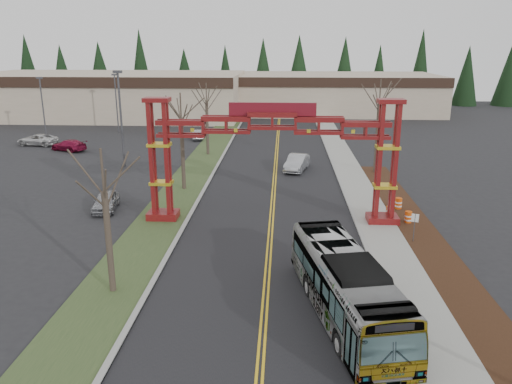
# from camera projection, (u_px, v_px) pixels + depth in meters

# --- Properties ---
(ground) EXTENTS (200.00, 200.00, 0.00)m
(ground) POSITION_uv_depth(u_px,v_px,m) (259.00, 380.00, 19.25)
(ground) COLOR black
(ground) RESTS_ON ground
(road) EXTENTS (12.00, 110.00, 0.02)m
(road) POSITION_uv_depth(u_px,v_px,m) (273.00, 193.00, 43.17)
(road) COLOR black
(road) RESTS_ON ground
(lane_line_left) EXTENTS (0.12, 100.00, 0.01)m
(lane_line_left) POSITION_uv_depth(u_px,v_px,m) (272.00, 193.00, 43.17)
(lane_line_left) COLOR yellow
(lane_line_left) RESTS_ON road
(lane_line_right) EXTENTS (0.12, 100.00, 0.01)m
(lane_line_right) POSITION_uv_depth(u_px,v_px,m) (275.00, 193.00, 43.16)
(lane_line_right) COLOR yellow
(lane_line_right) RESTS_ON road
(curb_right) EXTENTS (0.30, 110.00, 0.15)m
(curb_right) POSITION_uv_depth(u_px,v_px,m) (345.00, 194.00, 42.83)
(curb_right) COLOR #989893
(curb_right) RESTS_ON ground
(sidewalk_right) EXTENTS (2.60, 110.00, 0.14)m
(sidewalk_right) POSITION_uv_depth(u_px,v_px,m) (362.00, 194.00, 42.75)
(sidewalk_right) COLOR gray
(sidewalk_right) RESTS_ON ground
(landscape_strip) EXTENTS (2.60, 50.00, 0.12)m
(landscape_strip) POSITION_uv_depth(u_px,v_px,m) (447.00, 272.00, 28.26)
(landscape_strip) COLOR black
(landscape_strip) RESTS_ON ground
(grass_median) EXTENTS (4.00, 110.00, 0.08)m
(grass_median) POSITION_uv_depth(u_px,v_px,m) (182.00, 192.00, 43.59)
(grass_median) COLOR #324723
(grass_median) RESTS_ON ground
(curb_left) EXTENTS (0.30, 110.00, 0.15)m
(curb_left) POSITION_uv_depth(u_px,v_px,m) (203.00, 192.00, 43.48)
(curb_left) COLOR #989893
(curb_left) RESTS_ON ground
(gateway_arch) EXTENTS (18.20, 1.60, 8.90)m
(gateway_arch) POSITION_uv_depth(u_px,v_px,m) (272.00, 140.00, 34.77)
(gateway_arch) COLOR #5B0B13
(gateway_arch) RESTS_ON ground
(retail_building_west) EXTENTS (46.00, 22.30, 7.50)m
(retail_building_west) POSITION_uv_depth(u_px,v_px,m) (111.00, 95.00, 88.64)
(retail_building_west) COLOR tan
(retail_building_west) RESTS_ON ground
(retail_building_east) EXTENTS (38.00, 20.30, 7.00)m
(retail_building_east) POSITION_uv_depth(u_px,v_px,m) (333.00, 93.00, 94.22)
(retail_building_east) COLOR tan
(retail_building_east) RESTS_ON ground
(conifer_treeline) EXTENTS (116.10, 5.60, 13.00)m
(conifer_treeline) POSITION_uv_depth(u_px,v_px,m) (282.00, 73.00, 105.42)
(conifer_treeline) COLOR black
(conifer_treeline) RESTS_ON ground
(transit_bus) EXTENTS (4.90, 11.59, 3.14)m
(transit_bus) POSITION_uv_depth(u_px,v_px,m) (345.00, 286.00, 23.33)
(transit_bus) COLOR #9DA1A4
(transit_bus) RESTS_ON ground
(silver_sedan) EXTENTS (2.89, 5.21, 1.63)m
(silver_sedan) POSITION_uv_depth(u_px,v_px,m) (297.00, 163.00, 50.84)
(silver_sedan) COLOR #A5A8AD
(silver_sedan) RESTS_ON ground
(parked_car_near_a) EXTENTS (2.23, 4.34, 1.41)m
(parked_car_near_a) POSITION_uv_depth(u_px,v_px,m) (106.00, 201.00, 38.76)
(parked_car_near_a) COLOR gray
(parked_car_near_a) RESTS_ON ground
(parked_car_mid_a) EXTENTS (5.07, 3.69, 1.37)m
(parked_car_mid_a) POSITION_uv_depth(u_px,v_px,m) (69.00, 145.00, 60.28)
(parked_car_mid_a) COLOR maroon
(parked_car_mid_a) RESTS_ON ground
(parked_car_far_a) EXTENTS (2.40, 4.24, 1.32)m
(parked_car_far_a) POSITION_uv_depth(u_px,v_px,m) (197.00, 134.00, 67.56)
(parked_car_far_a) COLOR #A3A5AB
(parked_car_far_a) RESTS_ON ground
(parked_car_far_b) EXTENTS (5.36, 3.02, 1.42)m
(parked_car_far_b) POSITION_uv_depth(u_px,v_px,m) (37.00, 140.00, 63.54)
(parked_car_far_b) COLOR silver
(parked_car_far_b) RESTS_ON ground
(bare_tree_median_near) EXTENTS (3.29, 3.29, 7.63)m
(bare_tree_median_near) POSITION_uv_depth(u_px,v_px,m) (104.00, 192.00, 24.57)
(bare_tree_median_near) COLOR #382D26
(bare_tree_median_near) RESTS_ON ground
(bare_tree_median_mid) EXTENTS (3.40, 3.40, 8.50)m
(bare_tree_median_mid) POSITION_uv_depth(u_px,v_px,m) (181.00, 120.00, 42.73)
(bare_tree_median_mid) COLOR #382D26
(bare_tree_median_mid) RESTS_ON ground
(bare_tree_median_far) EXTENTS (3.37, 3.37, 8.24)m
(bare_tree_median_far) POSITION_uv_depth(u_px,v_px,m) (207.00, 103.00, 56.59)
(bare_tree_median_far) COLOR #382D26
(bare_tree_median_far) RESTS_ON ground
(bare_tree_right_far) EXTENTS (3.46, 3.46, 9.23)m
(bare_tree_right_far) POSITION_uv_depth(u_px,v_px,m) (379.00, 104.00, 48.17)
(bare_tree_right_far) COLOR #382D26
(bare_tree_right_far) RESTS_ON ground
(light_pole_near) EXTENTS (0.86, 0.43, 9.92)m
(light_pole_near) POSITION_uv_depth(u_px,v_px,m) (121.00, 113.00, 50.68)
(light_pole_near) COLOR #3F3F44
(light_pole_near) RESTS_ON ground
(light_pole_mid) EXTENTS (0.73, 0.36, 8.37)m
(light_pole_mid) POSITION_uv_depth(u_px,v_px,m) (43.00, 105.00, 65.05)
(light_pole_mid) COLOR #3F3F44
(light_pole_mid) RESTS_ON ground
(light_pole_far) EXTENTS (0.73, 0.36, 8.38)m
(light_pole_far) POSITION_uv_depth(u_px,v_px,m) (116.00, 99.00, 71.47)
(light_pole_far) COLOR #3F3F44
(light_pole_far) RESTS_ON ground
(street_sign) EXTENTS (0.44, 0.16, 1.98)m
(street_sign) POSITION_uv_depth(u_px,v_px,m) (415.00, 222.00, 32.11)
(street_sign) COLOR #3F3F44
(street_sign) RESTS_ON ground
(barrel_south) EXTENTS (0.51, 0.51, 0.94)m
(barrel_south) POSITION_uv_depth(u_px,v_px,m) (408.00, 218.00, 35.78)
(barrel_south) COLOR #DA4D0C
(barrel_south) RESTS_ON ground
(barrel_mid) EXTENTS (0.52, 0.52, 0.96)m
(barrel_mid) POSITION_uv_depth(u_px,v_px,m) (389.00, 213.00, 36.82)
(barrel_mid) COLOR #DA4D0C
(barrel_mid) RESTS_ON ground
(barrel_north) EXTENTS (0.53, 0.53, 0.98)m
(barrel_north) POSITION_uv_depth(u_px,v_px,m) (398.00, 204.00, 38.79)
(barrel_north) COLOR #DA4D0C
(barrel_north) RESTS_ON ground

